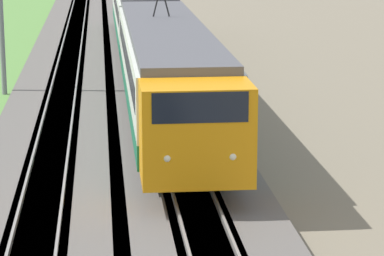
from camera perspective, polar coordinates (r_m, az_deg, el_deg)
name	(u,v)px	position (r m, az deg, el deg)	size (l,w,h in m)	color
ballast_main	(72,47)	(53.26, -7.52, 5.05)	(240.00, 4.40, 0.30)	#605B56
ballast_adjacent	(141,46)	(53.29, -3.19, 5.15)	(240.00, 4.40, 0.30)	#605B56
track_main	(72,47)	(53.26, -7.52, 5.06)	(240.00, 1.57, 0.45)	#4C4238
track_adjacent	(141,46)	(53.29, -3.19, 5.16)	(240.00, 1.57, 0.45)	#4C4238
passenger_train	(151,33)	(42.63, -2.57, 5.98)	(41.19, 2.98, 4.89)	orange
catenary_mast_mid	(2,3)	(39.39, -11.85, 7.71)	(0.22, 2.56, 7.82)	slate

